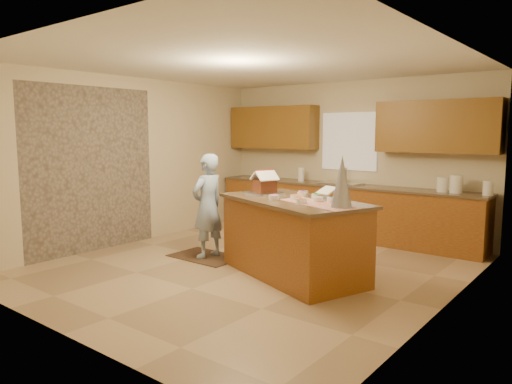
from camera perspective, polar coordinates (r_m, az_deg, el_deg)
floor at (r=6.54m, az=-0.40°, el=-8.97°), size 5.50×5.50×0.00m
ceiling at (r=6.34m, az=-0.43°, el=15.17°), size 5.50×5.50×0.00m
wall_back at (r=8.61m, az=11.13°, el=3.95°), size 5.50×5.50×0.00m
wall_front at (r=4.50m, az=-22.87°, el=0.59°), size 5.50×5.50×0.00m
wall_left at (r=8.10m, az=-14.39°, el=3.65°), size 5.50×5.50×0.00m
wall_right at (r=5.13m, az=21.96°, el=1.38°), size 5.50×5.50×0.00m
stone_accent at (r=7.63m, az=-19.05°, el=2.52°), size 0.00×2.50×2.50m
window_curtain at (r=8.57m, az=11.09°, el=5.94°), size 1.05×0.03×1.00m
back_counter_base at (r=8.45m, az=10.05°, el=-2.30°), size 4.80×0.60×0.88m
back_counter_top at (r=8.38m, az=10.12°, el=0.80°), size 4.85×0.63×0.04m
upper_cabinet_left at (r=9.26m, az=2.07°, el=7.71°), size 1.85×0.35×0.80m
upper_cabinet_right at (r=7.84m, az=20.82°, el=7.32°), size 1.85×0.35×0.80m
sink at (r=8.39m, az=10.12°, el=0.73°), size 0.70×0.45×0.12m
faucet at (r=8.53m, az=10.72°, el=1.97°), size 0.03×0.03×0.28m
island_base at (r=6.09m, az=4.43°, el=-5.64°), size 2.14×1.57×0.94m
island_top at (r=6.00m, az=4.48°, el=-1.05°), size 2.25×1.68×0.04m
table_runner at (r=5.61m, az=7.36°, el=-1.40°), size 1.14×0.73×0.01m
baking_tray at (r=6.45m, az=1.03°, el=-0.13°), size 0.59×0.51×0.03m
cookbook at (r=6.10m, az=8.47°, el=0.16°), size 0.28×0.25×0.10m
tinsel_tree at (r=5.34m, az=10.23°, el=1.25°), size 0.30×0.30×0.59m
rug at (r=7.09m, az=-6.01°, el=-7.68°), size 1.02×0.66×0.01m
boy at (r=6.90m, az=-5.80°, el=-1.66°), size 0.38×0.56×1.50m
canister_a at (r=7.72m, az=21.41°, el=0.85°), size 0.16×0.16×0.23m
canister_b at (r=7.66m, az=22.83°, el=0.89°), size 0.18×0.18×0.27m
canister_c at (r=7.56m, az=26.01°, el=0.41°), size 0.14×0.14×0.21m
paper_towel at (r=8.78m, az=5.42°, el=2.11°), size 0.11×0.11×0.25m
gingerbread_house at (r=6.43m, az=1.03°, el=0.98°), size 0.38×0.38×0.30m
candy_bowls at (r=5.95m, az=5.90°, el=-0.63°), size 0.82×0.76×0.06m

